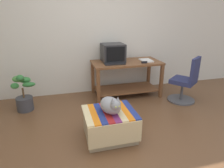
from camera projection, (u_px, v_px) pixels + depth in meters
name	position (u px, v px, depth m)	size (l,w,h in m)	color
ground_plane	(127.00, 144.00, 2.66)	(14.00, 14.00, 0.00)	brown
back_wall	(95.00, 31.00, 4.08)	(8.00, 0.10, 2.60)	silver
desk	(126.00, 72.00, 4.08)	(1.38, 0.68, 0.72)	brown
tv_monitor	(113.00, 53.00, 3.98)	(0.44, 0.42, 0.35)	#28282B
keyboard	(115.00, 64.00, 3.79)	(0.40, 0.15, 0.02)	black
book	(146.00, 60.00, 4.05)	(0.22, 0.29, 0.03)	white
ottoman_with_blanket	(110.00, 124.00, 2.74)	(0.69, 0.61, 0.40)	tan
cat	(111.00, 105.00, 2.61)	(0.37, 0.43, 0.27)	gray
potted_plant	(24.00, 96.00, 3.50)	(0.39, 0.39, 0.70)	#3D3D42
office_chair	(186.00, 83.00, 3.81)	(0.59, 0.59, 0.89)	#4C4C51
stapler	(144.00, 62.00, 3.87)	(0.04, 0.11, 0.04)	black
pen	(146.00, 60.00, 4.15)	(0.01, 0.01, 0.14)	black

